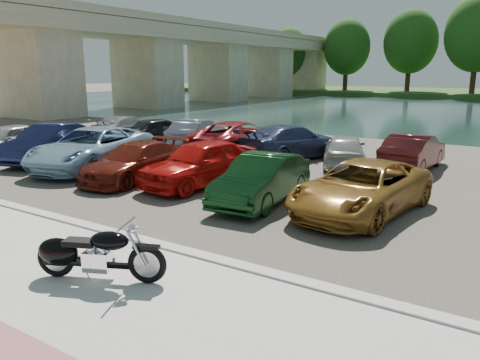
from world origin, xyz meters
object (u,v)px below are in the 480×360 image
(car_0, at_px, (7,141))
(car_1, at_px, (49,143))
(car_2, at_px, (92,148))
(motorcycle, at_px, (88,254))

(car_0, bearing_deg, car_1, -1.89)
(car_1, xyz_separation_m, car_2, (2.53, 0.01, 0.02))
(car_0, height_order, car_1, car_1)
(car_0, bearing_deg, motorcycle, -36.22)
(car_1, bearing_deg, car_0, 170.14)
(car_0, distance_m, car_2, 4.93)
(car_0, distance_m, car_1, 2.42)
(car_0, relative_size, car_2, 0.74)
(motorcycle, distance_m, car_1, 12.08)
(car_1, relative_size, car_2, 0.82)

